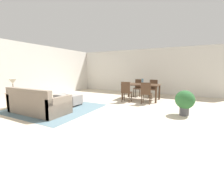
{
  "coord_description": "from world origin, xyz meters",
  "views": [
    {
      "loc": [
        2.35,
        -4.11,
        1.46
      ],
      "look_at": [
        -0.38,
        1.2,
        0.72
      ],
      "focal_mm": 23.59,
      "sensor_mm": 36.0,
      "label": 1
    }
  ],
  "objects_px": {
    "couch": "(38,104)",
    "side_table": "(14,96)",
    "table_lamp": "(13,82)",
    "dining_chair_far_left": "(138,87)",
    "dining_chair_near_left": "(126,91)",
    "dining_chair_near_right": "(146,92)",
    "dining_chair_far_right": "(153,87)",
    "ottoman_table": "(68,99)",
    "dining_table": "(141,86)",
    "vase_centerpiece": "(142,82)",
    "potted_plant": "(185,101)",
    "book_on_ottoman": "(69,94)"
  },
  "relations": [
    {
      "from": "side_table",
      "to": "book_on_ottoman",
      "type": "distance_m",
      "value": 2.01
    },
    {
      "from": "dining_chair_near_right",
      "to": "potted_plant",
      "type": "xyz_separation_m",
      "value": [
        1.48,
        -0.96,
        -0.04
      ]
    },
    {
      "from": "dining_table",
      "to": "dining_chair_near_left",
      "type": "distance_m",
      "value": 0.98
    },
    {
      "from": "dining_chair_far_right",
      "to": "book_on_ottoman",
      "type": "relative_size",
      "value": 3.54
    },
    {
      "from": "dining_table",
      "to": "dining_chair_far_left",
      "type": "distance_m",
      "value": 0.96
    },
    {
      "from": "ottoman_table",
      "to": "dining_chair_near_left",
      "type": "relative_size",
      "value": 1.17
    },
    {
      "from": "dining_chair_near_left",
      "to": "dining_chair_far_left",
      "type": "relative_size",
      "value": 1.0
    },
    {
      "from": "couch",
      "to": "dining_chair_near_left",
      "type": "xyz_separation_m",
      "value": [
        2.04,
        2.86,
        0.23
      ]
    },
    {
      "from": "couch",
      "to": "vase_centerpiece",
      "type": "height_order",
      "value": "vase_centerpiece"
    },
    {
      "from": "couch",
      "to": "vase_centerpiece",
      "type": "relative_size",
      "value": 8.05
    },
    {
      "from": "couch",
      "to": "dining_chair_near_right",
      "type": "bearing_deg",
      "value": 44.87
    },
    {
      "from": "dining_chair_near_left",
      "to": "vase_centerpiece",
      "type": "relative_size",
      "value": 3.59
    },
    {
      "from": "dining_chair_far_left",
      "to": "book_on_ottoman",
      "type": "bearing_deg",
      "value": -121.63
    },
    {
      "from": "dining_chair_far_left",
      "to": "potted_plant",
      "type": "height_order",
      "value": "dining_chair_far_left"
    },
    {
      "from": "dining_chair_far_left",
      "to": "dining_chair_far_right",
      "type": "distance_m",
      "value": 0.8
    },
    {
      "from": "side_table",
      "to": "book_on_ottoman",
      "type": "relative_size",
      "value": 2.25
    },
    {
      "from": "dining_chair_far_right",
      "to": "vase_centerpiece",
      "type": "xyz_separation_m",
      "value": [
        -0.33,
        -0.92,
        0.37
      ]
    },
    {
      "from": "dining_chair_near_left",
      "to": "dining_chair_near_right",
      "type": "bearing_deg",
      "value": 3.13
    },
    {
      "from": "side_table",
      "to": "dining_table",
      "type": "xyz_separation_m",
      "value": [
        3.79,
        3.75,
        0.21
      ]
    },
    {
      "from": "table_lamp",
      "to": "potted_plant",
      "type": "bearing_deg",
      "value": 18.94
    },
    {
      "from": "dining_table",
      "to": "potted_plant",
      "type": "height_order",
      "value": "potted_plant"
    },
    {
      "from": "dining_chair_far_right",
      "to": "dining_chair_near_right",
      "type": "bearing_deg",
      "value": -88.09
    },
    {
      "from": "book_on_ottoman",
      "to": "potted_plant",
      "type": "height_order",
      "value": "potted_plant"
    },
    {
      "from": "table_lamp",
      "to": "dining_chair_far_left",
      "type": "xyz_separation_m",
      "value": [
        3.39,
        4.61,
        -0.48
      ]
    },
    {
      "from": "dining_chair_far_left",
      "to": "vase_centerpiece",
      "type": "relative_size",
      "value": 3.59
    },
    {
      "from": "couch",
      "to": "dining_table",
      "type": "bearing_deg",
      "value": 56.55
    },
    {
      "from": "table_lamp",
      "to": "dining_chair_near_right",
      "type": "distance_m",
      "value": 5.18
    },
    {
      "from": "dining_chair_far_right",
      "to": "ottoman_table",
      "type": "bearing_deg",
      "value": -130.22
    },
    {
      "from": "dining_chair_far_left",
      "to": "vase_centerpiece",
      "type": "distance_m",
      "value": 1.09
    },
    {
      "from": "couch",
      "to": "dining_chair_near_left",
      "type": "distance_m",
      "value": 3.52
    },
    {
      "from": "dining_chair_near_left",
      "to": "dining_chair_far_right",
      "type": "relative_size",
      "value": 1.0
    },
    {
      "from": "dining_chair_far_right",
      "to": "book_on_ottoman",
      "type": "bearing_deg",
      "value": -130.82
    },
    {
      "from": "dining_chair_near_right",
      "to": "vase_centerpiece",
      "type": "height_order",
      "value": "vase_centerpiece"
    },
    {
      "from": "ottoman_table",
      "to": "dining_table",
      "type": "xyz_separation_m",
      "value": [
        2.38,
        2.41,
        0.43
      ]
    },
    {
      "from": "potted_plant",
      "to": "dining_chair_near_right",
      "type": "bearing_deg",
      "value": 146.95
    },
    {
      "from": "book_on_ottoman",
      "to": "table_lamp",
      "type": "bearing_deg",
      "value": -135.04
    },
    {
      "from": "dining_chair_far_right",
      "to": "vase_centerpiece",
      "type": "relative_size",
      "value": 3.59
    },
    {
      "from": "ottoman_table",
      "to": "book_on_ottoman",
      "type": "bearing_deg",
      "value": 84.88
    },
    {
      "from": "dining_chair_near_right",
      "to": "dining_chair_far_right",
      "type": "bearing_deg",
      "value": 91.91
    },
    {
      "from": "vase_centerpiece",
      "to": "dining_chair_near_right",
      "type": "bearing_deg",
      "value": -63.76
    },
    {
      "from": "ottoman_table",
      "to": "dining_table",
      "type": "height_order",
      "value": "dining_table"
    },
    {
      "from": "dining_chair_far_left",
      "to": "vase_centerpiece",
      "type": "height_order",
      "value": "vase_centerpiece"
    },
    {
      "from": "table_lamp",
      "to": "book_on_ottoman",
      "type": "xyz_separation_m",
      "value": [
        1.42,
        1.42,
        -0.55
      ]
    },
    {
      "from": "dining_chair_near_right",
      "to": "dining_chair_far_right",
      "type": "distance_m",
      "value": 1.7
    },
    {
      "from": "side_table",
      "to": "dining_chair_near_right",
      "type": "height_order",
      "value": "dining_chair_near_right"
    },
    {
      "from": "couch",
      "to": "side_table",
      "type": "height_order",
      "value": "couch"
    },
    {
      "from": "book_on_ottoman",
      "to": "potted_plant",
      "type": "distance_m",
      "value": 4.34
    },
    {
      "from": "ottoman_table",
      "to": "dining_chair_near_right",
      "type": "xyz_separation_m",
      "value": [
        2.83,
        1.58,
        0.28
      ]
    },
    {
      "from": "side_table",
      "to": "vase_centerpiece",
      "type": "height_order",
      "value": "vase_centerpiece"
    },
    {
      "from": "dining_table",
      "to": "side_table",
      "type": "bearing_deg",
      "value": -135.33
    }
  ]
}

